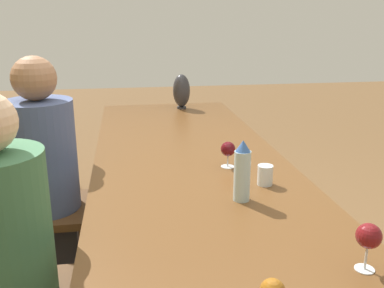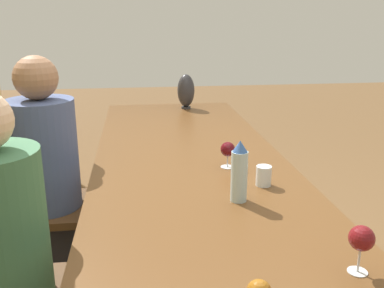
% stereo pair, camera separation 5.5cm
% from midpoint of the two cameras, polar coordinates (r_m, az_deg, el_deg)
% --- Properties ---
extents(dining_table, '(3.18, 0.98, 0.73)m').
position_cam_midpoint_polar(dining_table, '(2.10, -0.39, -4.74)').
color(dining_table, brown).
rests_on(dining_table, ground_plane).
extents(water_bottle, '(0.07, 0.07, 0.25)m').
position_cam_midpoint_polar(water_bottle, '(1.70, 5.79, -3.68)').
color(water_bottle, '#ADCCD6').
rests_on(water_bottle, dining_table).
extents(water_tumbler, '(0.07, 0.07, 0.09)m').
position_cam_midpoint_polar(water_tumbler, '(1.89, 8.91, -4.12)').
color(water_tumbler, silver).
rests_on(water_tumbler, dining_table).
extents(vase, '(0.14, 0.14, 0.27)m').
position_cam_midpoint_polar(vase, '(3.40, -1.88, 7.08)').
color(vase, '#2D2D33').
rests_on(vase, dining_table).
extents(wine_glass_0, '(0.07, 0.07, 0.15)m').
position_cam_midpoint_polar(wine_glass_0, '(1.34, 21.40, -11.47)').
color(wine_glass_0, silver).
rests_on(wine_glass_0, dining_table).
extents(wine_glass_1, '(0.07, 0.07, 0.13)m').
position_cam_midpoint_polar(wine_glass_1, '(2.08, 4.07, -0.76)').
color(wine_glass_1, silver).
rests_on(wine_glass_1, dining_table).
extents(chair_far, '(0.44, 0.44, 1.01)m').
position_cam_midpoint_polar(chair_far, '(2.40, -21.30, -6.64)').
color(chair_far, brown).
rests_on(chair_far, ground_plane).
extents(person_near, '(0.33, 0.33, 1.22)m').
position_cam_midpoint_polar(person_near, '(1.64, -24.20, -13.39)').
color(person_near, '#2D2D38').
rests_on(person_near, ground_plane).
extents(person_far, '(0.35, 0.35, 1.26)m').
position_cam_midpoint_polar(person_far, '(2.33, -19.46, -3.34)').
color(person_far, '#2D2D38').
rests_on(person_far, ground_plane).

